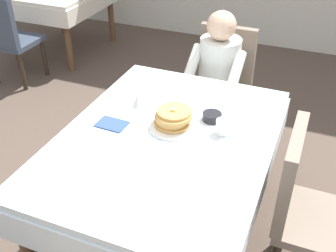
{
  "coord_description": "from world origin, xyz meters",
  "views": [
    {
      "loc": [
        0.7,
        -1.66,
        2.01
      ],
      "look_at": [
        0.0,
        0.03,
        0.79
      ],
      "focal_mm": 43.58,
      "sensor_mm": 36.0,
      "label": 1
    }
  ],
  "objects": [
    {
      "name": "background_chair_empty",
      "position": [
        -2.23,
        1.29,
        0.53
      ],
      "size": [
        0.44,
        0.45,
        0.93
      ],
      "color": "#384251",
      "rests_on": "ground"
    },
    {
      "name": "cup_coffee",
      "position": [
        0.28,
        0.14,
        0.78
      ],
      "size": [
        0.11,
        0.08,
        0.08
      ],
      "color": "white",
      "rests_on": "dining_table_main"
    },
    {
      "name": "fork_left_of_plate",
      "position": [
        -0.18,
        0.08,
        0.74
      ],
      "size": [
        0.03,
        0.18,
        0.0
      ],
      "primitive_type": "cube",
      "rotation": [
        0.0,
        0.0,
        1.48
      ],
      "color": "silver",
      "rests_on": "dining_table_main"
    },
    {
      "name": "spoon_near_edge",
      "position": [
        0.0,
        -0.19,
        0.74
      ],
      "size": [
        0.15,
        0.03,
        0.0
      ],
      "primitive_type": "cube",
      "rotation": [
        0.0,
        0.0,
        0.09
      ],
      "color": "silver",
      "rests_on": "dining_table_main"
    },
    {
      "name": "plate_breakfast",
      "position": [
        0.01,
        0.1,
        0.75
      ],
      "size": [
        0.28,
        0.28,
        0.02
      ],
      "primitive_type": "cylinder",
      "color": "white",
      "rests_on": "dining_table_main"
    },
    {
      "name": "syrup_pitcher",
      "position": [
        -0.27,
        0.23,
        0.78
      ],
      "size": [
        0.08,
        0.08,
        0.07
      ],
      "color": "silver",
      "rests_on": "dining_table_main"
    },
    {
      "name": "diner_person",
      "position": [
        -0.0,
        1.01,
        0.67
      ],
      "size": [
        0.4,
        0.43,
        1.12
      ],
      "rotation": [
        0.0,
        0.0,
        3.14
      ],
      "color": "silver",
      "rests_on": "ground"
    },
    {
      "name": "ground_plane",
      "position": [
        0.0,
        0.0,
        0.0
      ],
      "size": [
        14.0,
        14.0,
        0.0
      ],
      "primitive_type": "plane",
      "color": "brown"
    },
    {
      "name": "chair_diner",
      "position": [
        -0.0,
        1.17,
        0.53
      ],
      "size": [
        0.44,
        0.45,
        0.93
      ],
      "rotation": [
        0.0,
        0.0,
        3.14
      ],
      "color": "#7A6B5B",
      "rests_on": "ground"
    },
    {
      "name": "bowl_butter",
      "position": [
        0.18,
        0.25,
        0.76
      ],
      "size": [
        0.11,
        0.11,
        0.04
      ],
      "primitive_type": "cylinder",
      "color": "black",
      "rests_on": "dining_table_main"
    },
    {
      "name": "breakfast_stack",
      "position": [
        0.01,
        0.1,
        0.8
      ],
      "size": [
        0.21,
        0.21,
        0.1
      ],
      "color": "tan",
      "rests_on": "plate_breakfast"
    },
    {
      "name": "dining_table_main",
      "position": [
        0.0,
        0.0,
        0.65
      ],
      "size": [
        1.12,
        1.52,
        0.74
      ],
      "color": "silver",
      "rests_on": "ground"
    },
    {
      "name": "knife_right_of_plate",
      "position": [
        0.2,
        0.08,
        0.74
      ],
      "size": [
        0.03,
        0.2,
        0.0
      ],
      "primitive_type": "cube",
      "rotation": [
        0.0,
        0.0,
        1.48
      ],
      "color": "silver",
      "rests_on": "dining_table_main"
    },
    {
      "name": "chair_right_side",
      "position": [
        0.77,
        0.0,
        0.53
      ],
      "size": [
        0.45,
        0.44,
        0.93
      ],
      "rotation": [
        0.0,
        0.0,
        -1.57
      ],
      "color": "#7A6B5B",
      "rests_on": "ground"
    },
    {
      "name": "napkin_folded",
      "position": [
        -0.32,
        -0.01,
        0.74
      ],
      "size": [
        0.17,
        0.13,
        0.01
      ],
      "primitive_type": "cube",
      "rotation": [
        0.0,
        0.0,
        -0.03
      ],
      "color": "#334C7F",
      "rests_on": "dining_table_main"
    }
  ]
}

